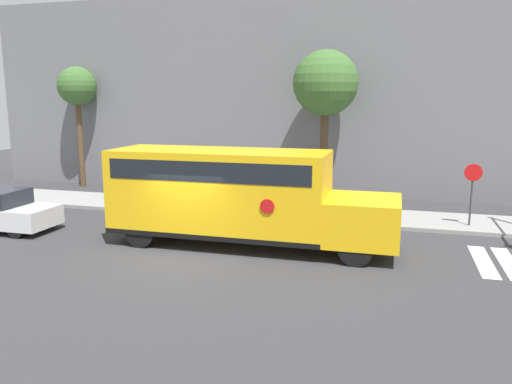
% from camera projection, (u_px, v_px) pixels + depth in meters
% --- Properties ---
extents(ground_plane, '(60.00, 60.00, 0.00)m').
position_uv_depth(ground_plane, '(182.00, 256.00, 15.59)').
color(ground_plane, '#333335').
extents(sidewalk_strip, '(44.00, 3.00, 0.15)m').
position_uv_depth(sidewalk_strip, '(244.00, 210.00, 21.72)').
color(sidewalk_strip, gray).
rests_on(sidewalk_strip, ground).
extents(building_backdrop, '(32.00, 4.00, 10.06)m').
position_uv_depth(building_backdrop, '(279.00, 95.00, 26.96)').
color(building_backdrop, slate).
rests_on(building_backdrop, ground).
extents(school_bus, '(9.43, 2.57, 3.18)m').
position_uv_depth(school_bus, '(235.00, 193.00, 16.47)').
color(school_bus, yellow).
rests_on(school_bus, ground).
extents(stop_sign, '(0.64, 0.10, 2.48)m').
position_uv_depth(stop_sign, '(472.00, 187.00, 18.49)').
color(stop_sign, '#38383A').
rests_on(stop_sign, ground).
extents(tree_near_sidewalk, '(2.07, 2.07, 6.55)m').
position_uv_depth(tree_near_sidewalk, '(77.00, 89.00, 26.97)').
color(tree_near_sidewalk, brown).
rests_on(tree_near_sidewalk, ground).
extents(tree_far_sidewalk, '(2.97, 2.97, 7.03)m').
position_uv_depth(tree_far_sidewalk, '(325.00, 85.00, 22.58)').
color(tree_far_sidewalk, brown).
rests_on(tree_far_sidewalk, ground).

